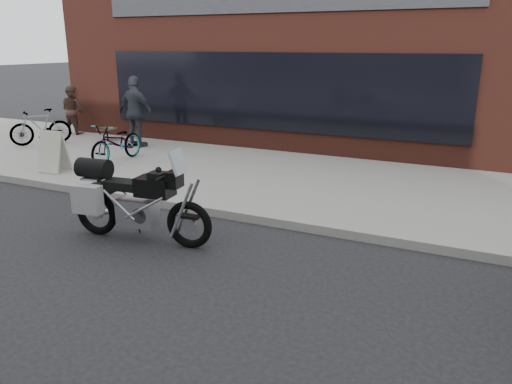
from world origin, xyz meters
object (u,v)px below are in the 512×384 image
Objects in this scene: bicycle_front at (117,143)px; cafe_table at (107,129)px; cafe_patron_left at (72,110)px; cafe_patron_right at (136,112)px; motorcycle at (130,200)px; bicycle_rear at (41,127)px; sandwich_sign at (53,151)px.

bicycle_front is 3.00m from cafe_table.
cafe_patron_right is at bearing 166.47° from cafe_patron_left.
cafe_patron_right is (-4.08, 5.28, 0.48)m from motorcycle.
sandwich_sign is at bearing -4.64° from bicycle_rear.
sandwich_sign is at bearing 94.89° from cafe_patron_right.
sandwich_sign is 0.47× the size of cafe_patron_right.
bicycle_front is at bearing 58.97° from sandwich_sign.
motorcycle is 7.89m from cafe_table.
motorcycle is 1.55× the size of cafe_patron_left.
cafe_table is 0.41× the size of cafe_patron_left.
sandwich_sign is 4.98m from cafe_patron_left.
motorcycle is 9.41m from cafe_patron_left.
motorcycle is 1.42× the size of bicycle_rear.
cafe_patron_right is (-0.75, 1.69, 0.50)m from bicycle_front.
cafe_table is at bearing 78.41° from bicycle_rear.
sandwich_sign reaches higher than cafe_table.
bicycle_front is at bearing 147.82° from cafe_patron_left.
sandwich_sign is (-0.67, -1.34, -0.02)m from bicycle_front.
cafe_patron_left is at bearing 167.01° from cafe_table.
motorcycle reaches higher than cafe_table.
cafe_patron_right reaches higher than cafe_patron_left.
sandwich_sign is (2.76, -2.12, -0.04)m from bicycle_rear.
cafe_patron_left reaches higher than bicycle_front.
cafe_patron_left is (-3.87, 2.46, 0.28)m from bicycle_front.
cafe_table is (1.26, 1.28, -0.17)m from bicycle_rear.
motorcycle reaches higher than bicycle_front.
motorcycle is 8.05m from bicycle_rear.
bicycle_front is 3.52m from bicycle_rear.
cafe_patron_right is at bearing 86.84° from sandwich_sign.
bicycle_rear is 1.82× the size of sandwich_sign.
bicycle_front is at bearing 126.73° from motorcycle.
motorcycle is at bearing -45.75° from cafe_table.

